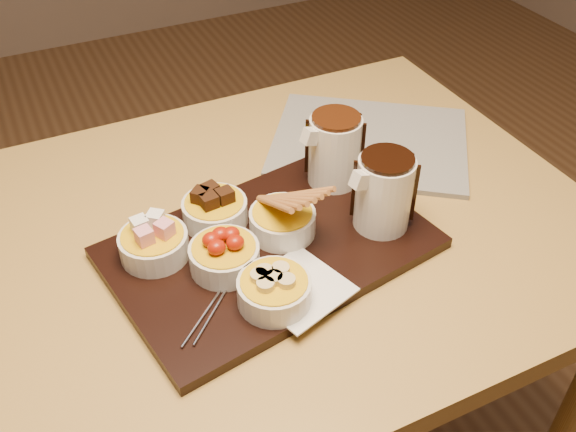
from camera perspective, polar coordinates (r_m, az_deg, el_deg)
name	(u,v)px	position (r m, az deg, el deg)	size (l,w,h in m)	color
dining_table	(224,281)	(1.07, -5.67, -5.79)	(1.20, 0.80, 0.75)	#AC873F
serving_board	(270,248)	(0.96, -1.62, -2.83)	(0.46, 0.30, 0.02)	black
napkin	(298,288)	(0.89, 0.93, -6.42)	(0.12, 0.12, 0.00)	white
bowl_marshmallows	(154,245)	(0.94, -11.82, -2.57)	(0.10, 0.10, 0.04)	silver
bowl_cake	(215,212)	(0.99, -6.50, 0.37)	(0.10, 0.10, 0.04)	silver
bowl_strawberries	(225,257)	(0.91, -5.66, -3.67)	(0.10, 0.10, 0.04)	silver
bowl_biscotti	(282,222)	(0.96, -0.50, -0.57)	(0.10, 0.10, 0.04)	silver
bowl_bananas	(274,292)	(0.86, -1.23, -6.73)	(0.10, 0.10, 0.04)	silver
pitcher_dark_chocolate	(384,193)	(0.96, 8.51, 2.02)	(0.08, 0.08, 0.12)	silver
pitcher_milk_chocolate	(335,151)	(1.05, 4.16, 5.80)	(0.08, 0.08, 0.12)	silver
fondue_skewers	(228,278)	(0.90, -5.33, -5.54)	(0.26, 0.03, 0.01)	silver
newspaper	(370,141)	(1.20, 7.26, 6.59)	(0.35, 0.28, 0.01)	beige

